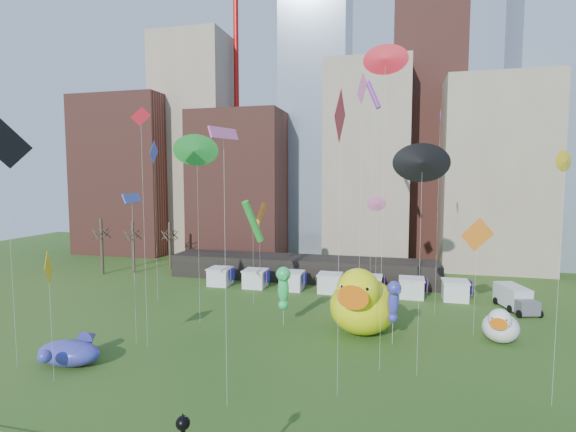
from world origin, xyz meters
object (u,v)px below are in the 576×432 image
(seahorse_purple, at_px, (393,298))
(box_truck, at_px, (515,298))
(seahorse_green, at_px, (283,285))
(whale_inflatable, at_px, (70,351))
(big_duck, at_px, (362,303))
(small_duck, at_px, (500,326))

(seahorse_purple, bearing_deg, box_truck, 22.05)
(seahorse_green, bearing_deg, whale_inflatable, -155.59)
(big_duck, height_order, whale_inflatable, big_duck)
(seahorse_purple, bearing_deg, whale_inflatable, 178.57)
(seahorse_purple, relative_size, whale_inflatable, 0.86)
(whale_inflatable, bearing_deg, box_truck, 28.49)
(small_duck, bearing_deg, seahorse_green, -162.02)
(big_duck, xyz_separation_m, whale_inflatable, (-21.54, -12.17, -1.98))
(seahorse_purple, relative_size, box_truck, 0.90)
(big_duck, distance_m, whale_inflatable, 24.82)
(big_duck, xyz_separation_m, box_truck, (15.80, 11.85, -1.71))
(seahorse_purple, bearing_deg, big_duck, 121.96)
(big_duck, relative_size, small_duck, 1.93)
(seahorse_green, height_order, box_truck, seahorse_green)
(big_duck, xyz_separation_m, small_duck, (12.01, 0.89, -1.51))
(box_truck, bearing_deg, seahorse_green, -169.65)
(seahorse_green, bearing_deg, box_truck, 7.93)
(big_duck, relative_size, whale_inflatable, 1.36)
(box_truck, bearing_deg, whale_inflatable, -162.77)
(seahorse_purple, xyz_separation_m, whale_inflatable, (-24.32, -10.32, -3.10))
(small_duck, xyz_separation_m, seahorse_green, (-19.71, -0.44, 2.62))
(big_duck, xyz_separation_m, seahorse_purple, (2.78, -1.85, 1.11))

